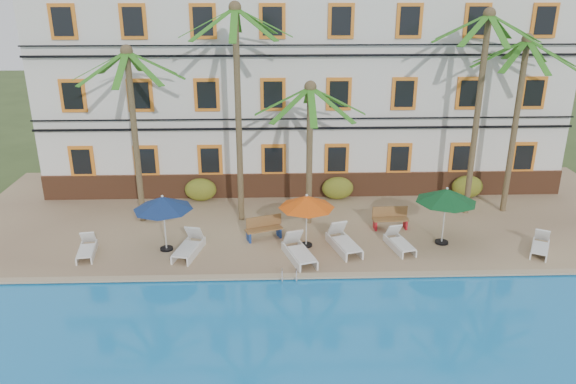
{
  "coord_description": "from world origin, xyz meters",
  "views": [
    {
      "loc": [
        -1.65,
        -18.44,
        10.16
      ],
      "look_at": [
        -0.95,
        3.0,
        2.0
      ],
      "focal_mm": 35.0,
      "sensor_mm": 36.0,
      "label": 1
    }
  ],
  "objects_px": {
    "palm_b": "(237,88)",
    "lounger_d": "(343,242)",
    "umbrella_blue": "(163,203)",
    "umbrella_green": "(446,196)",
    "pool_ladder": "(289,278)",
    "palm_a": "(132,111)",
    "lounger_f": "(540,246)",
    "palm_c": "(310,132)",
    "bench_right": "(390,218)",
    "lounger_b": "(189,246)",
    "palm_d": "(480,88)",
    "umbrella_red": "(307,202)",
    "palm_e": "(519,101)",
    "lounger_c": "(299,251)",
    "lounger_e": "(399,242)",
    "lounger_a": "(87,249)",
    "bench_left": "(263,228)"
  },
  "relations": [
    {
      "from": "umbrella_blue",
      "to": "lounger_e",
      "type": "xyz_separation_m",
      "value": [
        9.11,
        -0.19,
        -1.68
      ]
    },
    {
      "from": "palm_d",
      "to": "bench_left",
      "type": "height_order",
      "value": "palm_d"
    },
    {
      "from": "palm_a",
      "to": "lounger_f",
      "type": "xyz_separation_m",
      "value": [
        16.01,
        -3.6,
        -4.61
      ]
    },
    {
      "from": "palm_c",
      "to": "lounger_c",
      "type": "distance_m",
      "value": 5.1
    },
    {
      "from": "palm_e",
      "to": "lounger_d",
      "type": "height_order",
      "value": "palm_e"
    },
    {
      "from": "umbrella_green",
      "to": "lounger_b",
      "type": "relative_size",
      "value": 1.16
    },
    {
      "from": "palm_a",
      "to": "lounger_b",
      "type": "distance_m",
      "value": 6.14
    },
    {
      "from": "umbrella_green",
      "to": "bench_right",
      "type": "distance_m",
      "value": 2.83
    },
    {
      "from": "lounger_a",
      "to": "lounger_e",
      "type": "distance_m",
      "value": 12.08
    },
    {
      "from": "palm_c",
      "to": "bench_right",
      "type": "bearing_deg",
      "value": -11.39
    },
    {
      "from": "palm_c",
      "to": "lounger_e",
      "type": "xyz_separation_m",
      "value": [
        3.39,
        -2.63,
        -3.79
      ]
    },
    {
      "from": "palm_b",
      "to": "palm_d",
      "type": "distance_m",
      "value": 10.13
    },
    {
      "from": "lounger_f",
      "to": "palm_b",
      "type": "bearing_deg",
      "value": 162.97
    },
    {
      "from": "umbrella_green",
      "to": "umbrella_red",
      "type": "bearing_deg",
      "value": -179.29
    },
    {
      "from": "umbrella_red",
      "to": "bench_left",
      "type": "height_order",
      "value": "umbrella_red"
    },
    {
      "from": "umbrella_green",
      "to": "lounger_e",
      "type": "distance_m",
      "value": 2.57
    },
    {
      "from": "palm_a",
      "to": "lounger_b",
      "type": "relative_size",
      "value": 3.64
    },
    {
      "from": "palm_b",
      "to": "umbrella_blue",
      "type": "bearing_deg",
      "value": -134.09
    },
    {
      "from": "palm_b",
      "to": "umbrella_green",
      "type": "xyz_separation_m",
      "value": [
        8.12,
        -2.67,
        -3.76
      ]
    },
    {
      "from": "lounger_d",
      "to": "pool_ladder",
      "type": "bearing_deg",
      "value": -134.45
    },
    {
      "from": "lounger_b",
      "to": "pool_ladder",
      "type": "height_order",
      "value": "lounger_b"
    },
    {
      "from": "lounger_c",
      "to": "lounger_d",
      "type": "height_order",
      "value": "lounger_c"
    },
    {
      "from": "lounger_c",
      "to": "lounger_a",
      "type": "bearing_deg",
      "value": 175.61
    },
    {
      "from": "umbrella_blue",
      "to": "lounger_e",
      "type": "bearing_deg",
      "value": -1.19
    },
    {
      "from": "palm_d",
      "to": "umbrella_blue",
      "type": "relative_size",
      "value": 3.88
    },
    {
      "from": "palm_d",
      "to": "lounger_f",
      "type": "relative_size",
      "value": 5.04
    },
    {
      "from": "palm_d",
      "to": "lounger_c",
      "type": "bearing_deg",
      "value": -151.19
    },
    {
      "from": "palm_a",
      "to": "palm_d",
      "type": "bearing_deg",
      "value": 1.62
    },
    {
      "from": "lounger_c",
      "to": "palm_b",
      "type": "bearing_deg",
      "value": 121.13
    },
    {
      "from": "lounger_a",
      "to": "lounger_c",
      "type": "xyz_separation_m",
      "value": [
        8.1,
        -0.62,
        0.06
      ]
    },
    {
      "from": "lounger_e",
      "to": "pool_ladder",
      "type": "distance_m",
      "value": 4.94
    },
    {
      "from": "lounger_a",
      "to": "bench_right",
      "type": "bearing_deg",
      "value": 9.84
    },
    {
      "from": "palm_e",
      "to": "umbrella_red",
      "type": "xyz_separation_m",
      "value": [
        -9.22,
        -3.33,
        -3.19
      ]
    },
    {
      "from": "palm_c",
      "to": "lounger_b",
      "type": "height_order",
      "value": "palm_c"
    },
    {
      "from": "lounger_f",
      "to": "bench_left",
      "type": "bearing_deg",
      "value": 171.47
    },
    {
      "from": "palm_a",
      "to": "pool_ladder",
      "type": "height_order",
      "value": "palm_a"
    },
    {
      "from": "palm_a",
      "to": "lounger_d",
      "type": "distance_m",
      "value": 10.07
    },
    {
      "from": "lounger_b",
      "to": "umbrella_red",
      "type": "bearing_deg",
      "value": 6.65
    },
    {
      "from": "umbrella_green",
      "to": "pool_ladder",
      "type": "bearing_deg",
      "value": -156.93
    },
    {
      "from": "palm_c",
      "to": "lounger_f",
      "type": "relative_size",
      "value": 3.49
    },
    {
      "from": "lounger_a",
      "to": "lounger_f",
      "type": "height_order",
      "value": "lounger_f"
    },
    {
      "from": "lounger_b",
      "to": "bench_left",
      "type": "xyz_separation_m",
      "value": [
        2.84,
        1.3,
        0.17
      ]
    },
    {
      "from": "palm_c",
      "to": "pool_ladder",
      "type": "bearing_deg",
      "value": -101.75
    },
    {
      "from": "palm_d",
      "to": "pool_ladder",
      "type": "distance_m",
      "value": 11.5
    },
    {
      "from": "palm_a",
      "to": "lounger_f",
      "type": "relative_size",
      "value": 4.27
    },
    {
      "from": "palm_e",
      "to": "umbrella_green",
      "type": "xyz_separation_m",
      "value": [
        -3.78,
        -3.27,
        -3.02
      ]
    },
    {
      "from": "lounger_f",
      "to": "pool_ladder",
      "type": "distance_m",
      "value": 9.94
    },
    {
      "from": "lounger_d",
      "to": "bench_left",
      "type": "xyz_separation_m",
      "value": [
        -3.14,
        1.1,
        0.15
      ]
    },
    {
      "from": "palm_b",
      "to": "lounger_d",
      "type": "bearing_deg",
      "value": -36.72
    },
    {
      "from": "palm_c",
      "to": "bench_right",
      "type": "distance_m",
      "value": 5.0
    }
  ]
}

